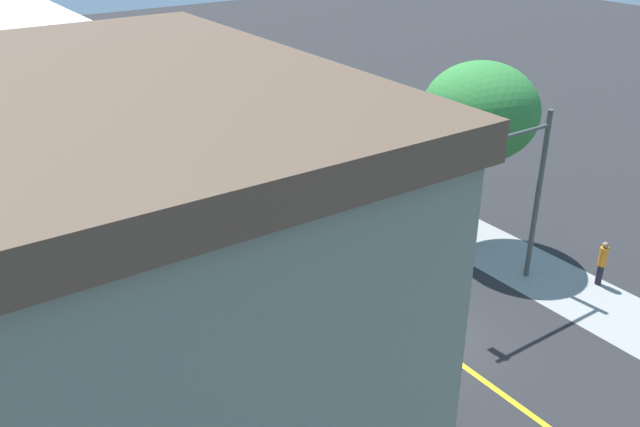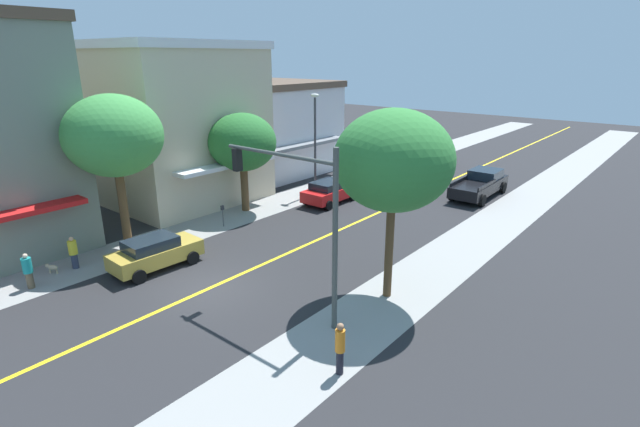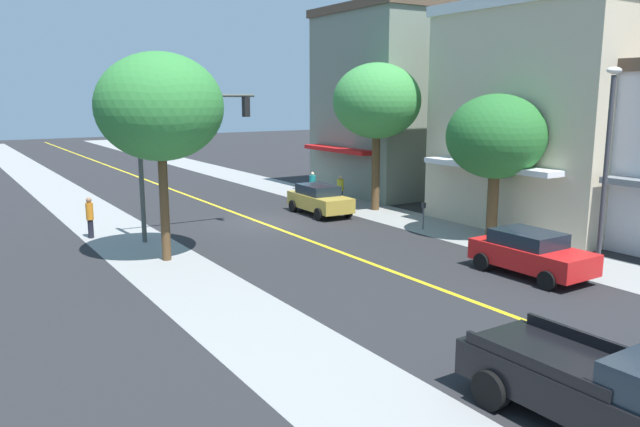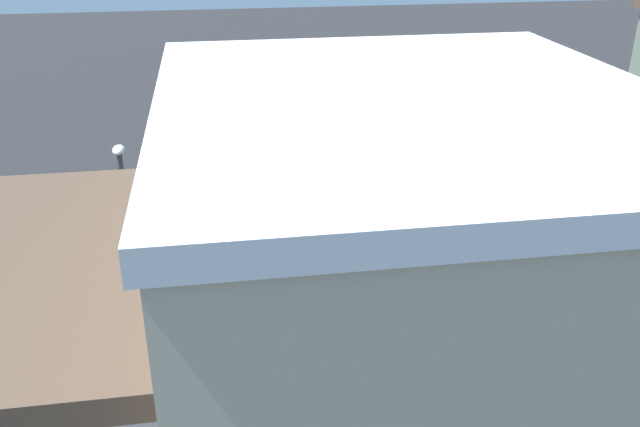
{
  "view_description": "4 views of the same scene",
  "coord_description": "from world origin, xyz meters",
  "px_view_note": "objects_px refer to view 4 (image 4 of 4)",
  "views": [
    {
      "loc": [
        -13.69,
        -13.48,
        13.8
      ],
      "look_at": [
        0.51,
        7.13,
        1.77
      ],
      "focal_mm": 38.52,
      "sensor_mm": 36.0,
      "label": 1
    },
    {
      "loc": [
        15.32,
        -11.1,
        9.53
      ],
      "look_at": [
        0.13,
        7.38,
        1.53
      ],
      "focal_mm": 26.55,
      "sensor_mm": 36.0,
      "label": 2
    },
    {
      "loc": [
        13.59,
        26.78,
        6.15
      ],
      "look_at": [
        1.17,
        7.23,
        1.74
      ],
      "focal_mm": 34.92,
      "sensor_mm": 36.0,
      "label": 3
    },
    {
      "loc": [
        -25.79,
        11.32,
        13.79
      ],
      "look_at": [
        0.32,
        7.15,
        1.48
      ],
      "focal_mm": 38.35,
      "sensor_mm": 36.0,
      "label": 4
    }
  ],
  "objects_px": {
    "parking_meter": "(393,296)",
    "fire_hydrant": "(550,289)",
    "red_sedan_left_curb": "(177,287)",
    "street_tree_left_far": "(569,170)",
    "street_lamp": "(129,229)",
    "traffic_light_mast": "(434,112)",
    "gold_sedan_left_curb": "(520,257)",
    "pedestrian_yellow_shirt": "(618,291)",
    "street_tree_right_corner": "(317,228)",
    "street_tree_left_near": "(358,80)",
    "pedestrian_orange_shirt": "(446,155)"
  },
  "relations": [
    {
      "from": "street_tree_left_near",
      "to": "pedestrian_orange_shirt",
      "type": "relative_size",
      "value": 4.27
    },
    {
      "from": "fire_hydrant",
      "to": "traffic_light_mast",
      "type": "distance_m",
      "value": 10.74
    },
    {
      "from": "pedestrian_orange_shirt",
      "to": "gold_sedan_left_curb",
      "type": "bearing_deg",
      "value": -116.78
    },
    {
      "from": "parking_meter",
      "to": "street_lamp",
      "type": "relative_size",
      "value": 0.18
    },
    {
      "from": "gold_sedan_left_curb",
      "to": "pedestrian_yellow_shirt",
      "type": "relative_size",
      "value": 2.68
    },
    {
      "from": "street_tree_right_corner",
      "to": "street_tree_left_far",
      "type": "distance_m",
      "value": 8.33
    },
    {
      "from": "pedestrian_yellow_shirt",
      "to": "pedestrian_orange_shirt",
      "type": "bearing_deg",
      "value": -50.37
    },
    {
      "from": "street_tree_right_corner",
      "to": "traffic_light_mast",
      "type": "distance_m",
      "value": 13.6
    },
    {
      "from": "fire_hydrant",
      "to": "pedestrian_yellow_shirt",
      "type": "relative_size",
      "value": 0.48
    },
    {
      "from": "traffic_light_mast",
      "to": "gold_sedan_left_curb",
      "type": "distance_m",
      "value": 8.89
    },
    {
      "from": "fire_hydrant",
      "to": "parking_meter",
      "type": "bearing_deg",
      "value": 92.82
    },
    {
      "from": "street_lamp",
      "to": "gold_sedan_left_curb",
      "type": "height_order",
      "value": "street_lamp"
    },
    {
      "from": "street_tree_left_far",
      "to": "fire_hydrant",
      "type": "distance_m",
      "value": 5.75
    },
    {
      "from": "street_lamp",
      "to": "traffic_light_mast",
      "type": "bearing_deg",
      "value": -51.86
    },
    {
      "from": "street_lamp",
      "to": "pedestrian_orange_shirt",
      "type": "height_order",
      "value": "street_lamp"
    },
    {
      "from": "street_lamp",
      "to": "pedestrian_yellow_shirt",
      "type": "xyz_separation_m",
      "value": [
        -0.59,
        -16.91,
        -3.5
      ]
    },
    {
      "from": "pedestrian_yellow_shirt",
      "to": "parking_meter",
      "type": "bearing_deg",
      "value": 26.7
    },
    {
      "from": "parking_meter",
      "to": "pedestrian_yellow_shirt",
      "type": "relative_size",
      "value": 0.81
    },
    {
      "from": "street_tree_left_near",
      "to": "street_lamp",
      "type": "distance_m",
      "value": 15.73
    },
    {
      "from": "parking_meter",
      "to": "red_sedan_left_curb",
      "type": "distance_m",
      "value": 7.88
    },
    {
      "from": "parking_meter",
      "to": "red_sedan_left_curb",
      "type": "xyz_separation_m",
      "value": [
        1.91,
        7.64,
        -0.04
      ]
    },
    {
      "from": "street_lamp",
      "to": "street_tree_left_far",
      "type": "bearing_deg",
      "value": -93.78
    },
    {
      "from": "pedestrian_orange_shirt",
      "to": "street_lamp",
      "type": "bearing_deg",
      "value": -161.0
    },
    {
      "from": "street_tree_right_corner",
      "to": "fire_hydrant",
      "type": "height_order",
      "value": "street_tree_right_corner"
    },
    {
      "from": "street_tree_left_far",
      "to": "fire_hydrant",
      "type": "height_order",
      "value": "street_tree_left_far"
    },
    {
      "from": "fire_hydrant",
      "to": "street_tree_left_far",
      "type": "bearing_deg",
      "value": 148.59
    },
    {
      "from": "red_sedan_left_curb",
      "to": "street_tree_left_far",
      "type": "bearing_deg",
      "value": 165.56
    },
    {
      "from": "street_tree_left_near",
      "to": "fire_hydrant",
      "type": "distance_m",
      "value": 13.73
    },
    {
      "from": "parking_meter",
      "to": "gold_sedan_left_curb",
      "type": "xyz_separation_m",
      "value": [
        2.08,
        -5.74,
        -0.04
      ]
    },
    {
      "from": "street_tree_right_corner",
      "to": "street_tree_left_far",
      "type": "bearing_deg",
      "value": -89.39
    },
    {
      "from": "traffic_light_mast",
      "to": "street_lamp",
      "type": "bearing_deg",
      "value": -51.86
    },
    {
      "from": "street_tree_left_far",
      "to": "red_sedan_left_curb",
      "type": "relative_size",
      "value": 1.89
    },
    {
      "from": "traffic_light_mast",
      "to": "red_sedan_left_curb",
      "type": "relative_size",
      "value": 1.61
    },
    {
      "from": "street_tree_left_far",
      "to": "pedestrian_orange_shirt",
      "type": "height_order",
      "value": "street_tree_left_far"
    },
    {
      "from": "fire_hydrant",
      "to": "gold_sedan_left_curb",
      "type": "distance_m",
      "value": 1.88
    },
    {
      "from": "parking_meter",
      "to": "pedestrian_orange_shirt",
      "type": "relative_size",
      "value": 0.71
    },
    {
      "from": "fire_hydrant",
      "to": "parking_meter",
      "type": "xyz_separation_m",
      "value": [
        -0.31,
        6.21,
        0.48
      ]
    },
    {
      "from": "parking_meter",
      "to": "gold_sedan_left_curb",
      "type": "relative_size",
      "value": 0.3
    },
    {
      "from": "parking_meter",
      "to": "traffic_light_mast",
      "type": "bearing_deg",
      "value": -23.94
    },
    {
      "from": "traffic_light_mast",
      "to": "street_lamp",
      "type": "height_order",
      "value": "street_lamp"
    },
    {
      "from": "parking_meter",
      "to": "street_lamp",
      "type": "xyz_separation_m",
      "value": [
        -0.3,
        8.75,
        3.47
      ]
    },
    {
      "from": "street_tree_left_far",
      "to": "pedestrian_yellow_shirt",
      "type": "bearing_deg",
      "value": -83.26
    },
    {
      "from": "parking_meter",
      "to": "fire_hydrant",
      "type": "bearing_deg",
      "value": -87.18
    },
    {
      "from": "street_lamp",
      "to": "parking_meter",
      "type": "bearing_deg",
      "value": -88.03
    },
    {
      "from": "street_tree_left_near",
      "to": "traffic_light_mast",
      "type": "height_order",
      "value": "street_tree_left_near"
    },
    {
      "from": "street_tree_right_corner",
      "to": "fire_hydrant",
      "type": "xyz_separation_m",
      "value": [
        1.62,
        -9.14,
        -4.03
      ]
    },
    {
      "from": "street_tree_left_far",
      "to": "gold_sedan_left_curb",
      "type": "relative_size",
      "value": 1.86
    },
    {
      "from": "street_tree_left_near",
      "to": "gold_sedan_left_curb",
      "type": "height_order",
      "value": "street_tree_left_near"
    },
    {
      "from": "street_lamp",
      "to": "pedestrian_orange_shirt",
      "type": "xyz_separation_m",
      "value": [
        13.76,
        -15.22,
        -3.35
      ]
    },
    {
      "from": "parking_meter",
      "to": "gold_sedan_left_curb",
      "type": "height_order",
      "value": "gold_sedan_left_curb"
    }
  ]
}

